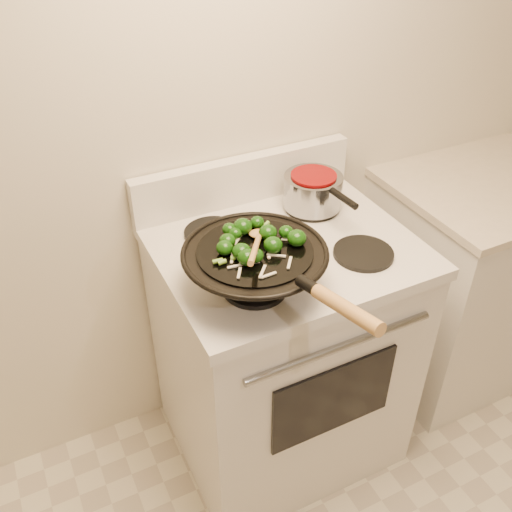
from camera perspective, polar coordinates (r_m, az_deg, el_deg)
name	(u,v)px	position (r m, az deg, el deg)	size (l,w,h in m)	color
stove	(282,349)	(2.04, 2.58, -9.23)	(0.78, 0.67, 1.08)	silver
counter_unit	(469,278)	(2.52, 20.53, -2.08)	(0.74, 0.62, 0.91)	silver
wok	(256,267)	(1.52, -0.01, -1.11)	(0.39, 0.65, 0.20)	black
stirfry	(255,240)	(1.50, -0.12, 1.57)	(0.26, 0.24, 0.05)	#0F3608
wooden_spoon	(257,242)	(1.47, 0.12, 1.44)	(0.17, 0.24, 0.09)	#A57941
saucepan	(313,190)	(1.90, 5.74, 6.55)	(0.19, 0.31, 0.11)	gray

